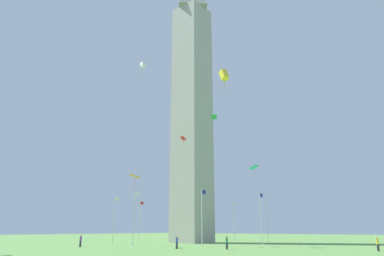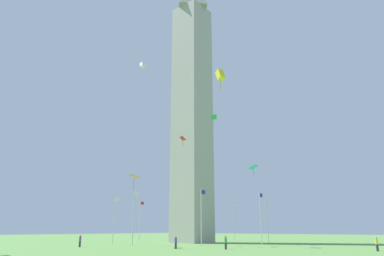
{
  "view_description": "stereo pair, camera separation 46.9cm",
  "coord_description": "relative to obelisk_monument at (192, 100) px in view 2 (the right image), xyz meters",
  "views": [
    {
      "loc": [
        -55.48,
        -45.27,
        2.59
      ],
      "look_at": [
        0.0,
        0.0,
        23.35
      ],
      "focal_mm": 32.67,
      "sensor_mm": 36.0,
      "label": 1
    },
    {
      "loc": [
        -55.18,
        -45.63,
        2.59
      ],
      "look_at": [
        0.0,
        0.0,
        23.35
      ],
      "focal_mm": 32.67,
      "sensor_mm": 36.0,
      "label": 2
    }
  ],
  "objects": [
    {
      "name": "obelisk_monument",
      "position": [
        0.0,
        0.0,
        0.0
      ],
      "size": [
        6.52,
        6.52,
        59.23
      ],
      "color": "#A8A399",
      "rests_on": "ground"
    },
    {
      "name": "flagpole_w",
      "position": [
        0.06,
        -15.31,
        -24.84
      ],
      "size": [
        1.12,
        0.14,
        8.76
      ],
      "color": "silver",
      "rests_on": "ground"
    },
    {
      "name": "person_blue_shirt",
      "position": [
        -18.06,
        -12.06,
        -28.77
      ],
      "size": [
        0.32,
        0.32,
        1.71
      ],
      "rotation": [
        0.0,
        0.0,
        0.29
      ],
      "color": "#2D2D38",
      "rests_on": "ground"
    },
    {
      "name": "kite_white_delta",
      "position": [
        -14.58,
        0.26,
        2.85
      ],
      "size": [
        2.07,
        2.03,
        2.59
      ],
      "color": "white"
    },
    {
      "name": "flagpole_nw",
      "position": [
        10.88,
        -10.82,
        -24.84
      ],
      "size": [
        1.12,
        0.14,
        8.76
      ],
      "color": "silver",
      "rests_on": "ground"
    },
    {
      "name": "person_green_shirt",
      "position": [
        -14.9,
        -18.11,
        -28.76
      ],
      "size": [
        0.32,
        0.32,
        1.73
      ],
      "rotation": [
        0.0,
        0.0,
        0.63
      ],
      "color": "#2D2D38",
      "rests_on": "ground"
    },
    {
      "name": "flagpole_sw",
      "position": [
        -10.77,
        -10.82,
        -24.84
      ],
      "size": [
        1.12,
        0.14,
        8.76
      ],
      "color": "silver",
      "rests_on": "ground"
    },
    {
      "name": "flagpole_se",
      "position": [
        -10.77,
        10.82,
        -24.84
      ],
      "size": [
        1.12,
        0.14,
        8.76
      ],
      "color": "silver",
      "rests_on": "ground"
    },
    {
      "name": "person_yellow_shirt",
      "position": [
        -6.43,
        -34.5,
        -28.78
      ],
      "size": [
        0.32,
        0.32,
        1.68
      ],
      "rotation": [
        0.0,
        0.0,
        1.69
      ],
      "color": "#2D2D38",
      "rests_on": "ground"
    },
    {
      "name": "flagpole_ne",
      "position": [
        10.88,
        10.82,
        -24.84
      ],
      "size": [
        1.12,
        0.14,
        8.76
      ],
      "color": "silver",
      "rests_on": "ground"
    },
    {
      "name": "flagpole_e",
      "position": [
        0.06,
        15.31,
        -24.84
      ],
      "size": [
        1.12,
        0.14,
        8.76
      ],
      "color": "silver",
      "rests_on": "ground"
    },
    {
      "name": "kite_yellow_box",
      "position": [
        -33.75,
        -30.88,
        -15.04
      ],
      "size": [
        0.73,
        0.91,
        1.85
      ],
      "color": "yellow"
    },
    {
      "name": "ground_plane",
      "position": [
        0.0,
        0.0,
        -29.62
      ],
      "size": [
        260.0,
        260.0,
        0.0
      ],
      "primitive_type": "plane",
      "color": "#609347"
    },
    {
      "name": "kite_cyan_diamond",
      "position": [
        -7.04,
        -18.33,
        -17.71
      ],
      "size": [
        1.37,
        1.27,
        2.19
      ],
      "color": "#33C6D1"
    },
    {
      "name": "flagpole_n",
      "position": [
        15.36,
        0.0,
        -24.84
      ],
      "size": [
        1.12,
        0.14,
        8.76
      ],
      "color": "silver",
      "rests_on": "ground"
    },
    {
      "name": "kite_orange_diamond",
      "position": [
        -19.25,
        -4.23,
        -19.21
      ],
      "size": [
        2.15,
        2.17,
        2.45
      ],
      "color": "orange"
    },
    {
      "name": "kite_green_diamond",
      "position": [
        -2.43,
        -7.54,
        -5.99
      ],
      "size": [
        1.39,
        1.45,
        1.93
      ],
      "color": "green"
    },
    {
      "name": "person_purple_shirt",
      "position": [
        -23.67,
        2.15,
        -28.75
      ],
      "size": [
        0.32,
        0.32,
        1.75
      ],
      "rotation": [
        0.0,
        0.0,
        -0.45
      ],
      "color": "#2D2D38",
      "rests_on": "ground"
    },
    {
      "name": "kite_red_diamond",
      "position": [
        -12.24,
        -8.07,
        -12.37
      ],
      "size": [
        0.94,
        1.07,
        1.59
      ],
      "color": "red"
    },
    {
      "name": "flagpole_s",
      "position": [
        -15.25,
        0.0,
        -24.84
      ],
      "size": [
        1.12,
        0.14,
        8.76
      ],
      "color": "silver",
      "rests_on": "ground"
    }
  ]
}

